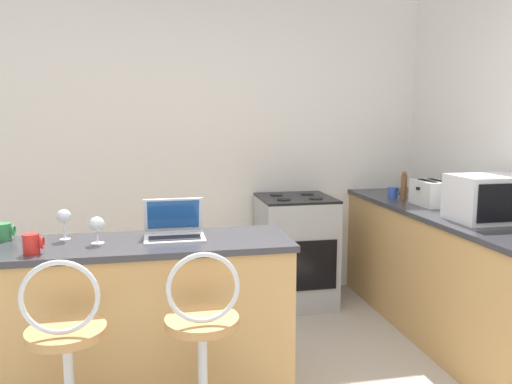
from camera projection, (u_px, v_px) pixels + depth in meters
The scene contains 16 objects.
wall_back at pixel (201, 149), 4.28m from camera, with size 12.00×0.06×2.60m.
breakfast_bar at pixel (140, 323), 2.73m from camera, with size 1.65×0.53×0.92m.
counter_right at pixel (474, 287), 3.29m from camera, with size 0.64×2.94×0.92m.
bar_stool_near at pixel (68, 373), 2.17m from camera, with size 0.40×0.40×1.00m.
bar_stool_far at pixel (203, 360), 2.29m from camera, with size 0.40×0.40×1.00m.
laptop at pixel (174, 228), 2.75m from camera, with size 0.33×0.26×0.21m.
microwave at pixel (490, 198), 3.17m from camera, with size 0.47×0.35×0.29m.
toaster at pixel (432, 193), 3.74m from camera, with size 0.23×0.31×0.19m.
stove_range at pixel (295, 250), 4.21m from camera, with size 0.60×0.61×0.92m.
wine_glass_tall at pixel (97, 225), 2.60m from camera, with size 0.08×0.08×0.14m.
wine_glass_short at pixel (64, 217), 2.68m from camera, with size 0.07×0.07×0.17m.
mug_green at pixel (3, 232), 2.69m from camera, with size 0.10×0.09×0.09m.
pepper_mill at pixel (404, 186), 4.01m from camera, with size 0.05×0.05×0.23m.
mug_blue at pixel (393, 193), 4.08m from camera, with size 0.09×0.08×0.09m.
mug_white at pixel (424, 193), 4.04m from camera, with size 0.10×0.08×0.10m.
mug_red at pixel (32, 244), 2.41m from camera, with size 0.10×0.08×0.10m.
Camera 1 is at (-0.39, -1.86, 1.57)m, focal length 35.00 mm.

